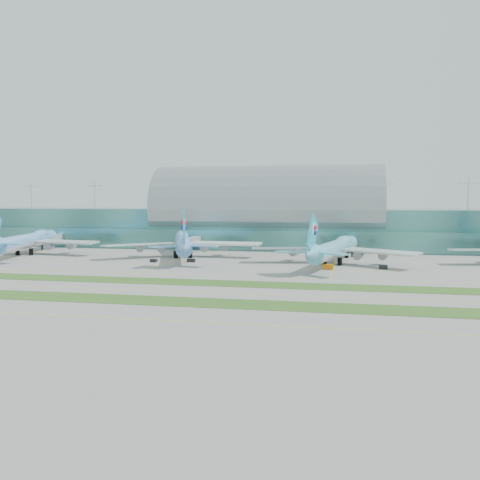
% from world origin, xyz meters
% --- Properties ---
extents(ground, '(700.00, 700.00, 0.00)m').
position_xyz_m(ground, '(0.00, 0.00, 0.00)').
color(ground, gray).
rests_on(ground, ground).
extents(terminal, '(340.00, 69.10, 36.00)m').
position_xyz_m(terminal, '(0.01, 128.79, 14.23)').
color(terminal, '#3D7A75').
rests_on(terminal, ground).
extents(grass_strip_near, '(420.00, 12.00, 0.08)m').
position_xyz_m(grass_strip_near, '(0.00, -28.00, 0.04)').
color(grass_strip_near, '#2D591E').
rests_on(grass_strip_near, ground).
extents(grass_strip_far, '(420.00, 12.00, 0.08)m').
position_xyz_m(grass_strip_far, '(0.00, 2.00, 0.04)').
color(grass_strip_far, '#2D591E').
rests_on(grass_strip_far, ground).
extents(taxiline_a, '(420.00, 0.35, 0.01)m').
position_xyz_m(taxiline_a, '(0.00, -48.00, 0.01)').
color(taxiline_a, yellow).
rests_on(taxiline_a, ground).
extents(taxiline_b, '(420.00, 0.35, 0.01)m').
position_xyz_m(taxiline_b, '(0.00, -14.00, 0.01)').
color(taxiline_b, yellow).
rests_on(taxiline_b, ground).
extents(taxiline_c, '(420.00, 0.35, 0.01)m').
position_xyz_m(taxiline_c, '(0.00, 18.00, 0.01)').
color(taxiline_c, yellow).
rests_on(taxiline_c, ground).
extents(taxiline_d, '(420.00, 0.35, 0.01)m').
position_xyz_m(taxiline_d, '(0.00, 40.00, 0.01)').
color(taxiline_d, yellow).
rests_on(taxiline_d, ground).
extents(airliner_a, '(66.53, 76.63, 21.29)m').
position_xyz_m(airliner_a, '(-101.78, 66.76, 6.57)').
color(airliner_a, '#6CABEF').
rests_on(airliner_a, ground).
extents(airliner_b, '(65.45, 76.06, 21.57)m').
position_xyz_m(airliner_b, '(-28.70, 70.18, 6.65)').
color(airliner_b, '#6FAEF5').
rests_on(airliner_b, ground).
extents(airliner_c, '(64.94, 74.66, 20.68)m').
position_xyz_m(airliner_c, '(37.13, 58.12, 6.38)').
color(airliner_c, '#68CAE6').
rests_on(airliner_c, ground).
extents(gse_c, '(3.14, 2.21, 1.24)m').
position_xyz_m(gse_c, '(-34.21, 49.09, 0.62)').
color(gse_c, black).
rests_on(gse_c, ground).
extents(gse_d, '(3.48, 2.30, 1.33)m').
position_xyz_m(gse_d, '(-19.60, 52.56, 0.67)').
color(gse_d, black).
rests_on(gse_d, ground).
extents(gse_e, '(3.87, 2.32, 1.82)m').
position_xyz_m(gse_e, '(35.19, 40.89, 0.91)').
color(gse_e, orange).
rests_on(gse_e, ground).
extents(gse_f, '(3.03, 1.77, 1.54)m').
position_xyz_m(gse_f, '(54.77, 45.20, 0.77)').
color(gse_f, black).
rests_on(gse_f, ground).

